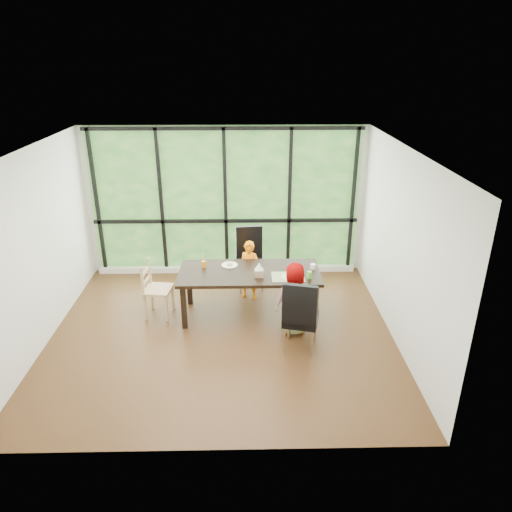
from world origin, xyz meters
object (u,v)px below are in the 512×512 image
plate_far (230,265)px  orange_cup (204,264)px  chair_end_beech (158,290)px  chair_interior_leather (301,314)px  chair_window_leather (250,259)px  tissue_box (259,273)px  child_older (294,299)px  dining_table (249,293)px  green_cup (309,275)px  plate_near (289,277)px  white_mug (313,267)px  child_toddler (249,270)px

plate_far → orange_cup: size_ratio=2.43×
chair_end_beech → orange_cup: bearing=-69.9°
chair_interior_leather → chair_end_beech: (-2.11, 0.95, -0.09)m
chair_window_leather → tissue_box: size_ratio=8.33×
child_older → tissue_box: bearing=-45.7°
dining_table → chair_interior_leather: chair_interior_leather is taller
green_cup → plate_near: bearing=173.3°
plate_far → green_cup: 1.29m
chair_interior_leather → child_older: bearing=-67.8°
white_mug → plate_near: bearing=-143.5°
tissue_box → chair_interior_leather: bearing=-54.3°
dining_table → orange_cup: bearing=166.3°
orange_cup → white_mug: 1.70m
plate_far → chair_end_beech: bearing=-168.9°
dining_table → child_toddler: size_ratio=2.13×
chair_end_beech → plate_far: bearing=-72.1°
white_mug → orange_cup: bearing=176.6°
dining_table → orange_cup: orange_cup is taller
chair_interior_leather → chair_end_beech: 2.32m
child_older → chair_end_beech: bearing=-24.1°
plate_near → orange_cup: orange_cup is taller
child_older → green_cup: size_ratio=10.09×
green_cup → tissue_box: size_ratio=0.84×
child_toddler → chair_window_leather: bearing=109.9°
chair_window_leather → chair_interior_leather: 1.99m
orange_cup → chair_window_leather: bearing=46.1°
chair_interior_leather → child_older: size_ratio=0.98×
dining_table → green_cup: green_cup is taller
child_toddler → chair_interior_leather: bearing=-41.7°
chair_end_beech → tissue_box: size_ratio=6.94×
plate_near → orange_cup: (-1.30, 0.39, 0.04)m
white_mug → tissue_box: 0.87m
tissue_box → dining_table: bearing=130.3°
chair_window_leather → child_toddler: 0.37m
dining_table → white_mug: size_ratio=26.63×
child_older → white_mug: child_older is taller
white_mug → child_older: bearing=-120.0°
plate_far → tissue_box: bearing=-41.1°
plate_near → orange_cup: 1.36m
chair_interior_leather → plate_far: chair_interior_leather is taller
green_cup → white_mug: size_ratio=1.35×
chair_window_leather → plate_far: chair_window_leather is taller
plate_far → child_toddler: bearing=48.1°
chair_interior_leather → child_toddler: size_ratio=1.07×
child_older → green_cup: child_older is taller
chair_window_leather → white_mug: bearing=-47.5°
child_older → orange_cup: 1.54m
dining_table → plate_far: bearing=143.8°
dining_table → chair_interior_leather: (0.70, -0.94, 0.17)m
chair_interior_leather → plate_near: 0.76m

